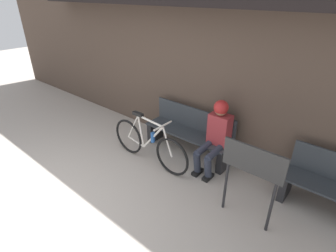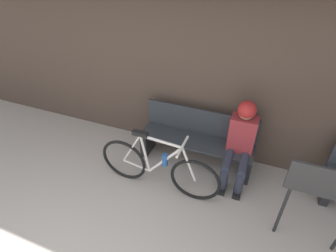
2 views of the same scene
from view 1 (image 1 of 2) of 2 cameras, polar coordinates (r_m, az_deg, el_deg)
ground_plane at (r=3.99m, az=-27.19°, el=-17.75°), size 24.00×24.00×0.00m
storefront_wall at (r=4.80m, az=1.91°, el=15.62°), size 12.00×0.56×3.20m
park_bench_near at (r=4.67m, az=4.55°, el=-1.58°), size 1.63×0.42×0.83m
bicycle at (r=4.39m, az=-4.21°, el=-3.95°), size 1.65×0.40×0.88m
person_seated at (r=4.17m, az=10.46°, el=-1.30°), size 0.34×0.64×1.18m
signboard at (r=3.24m, az=17.84°, el=-8.67°), size 0.75×0.04×1.08m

